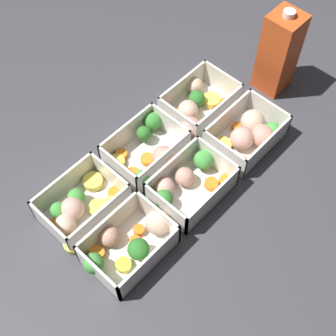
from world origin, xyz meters
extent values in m
plane|color=#38383D|center=(0.00, 0.00, 0.00)|extent=(4.00, 4.00, 0.00)
cube|color=silver|center=(-0.17, -0.06, 0.00)|extent=(0.15, 0.11, 0.00)
cube|color=silver|center=(-0.17, -0.11, 0.03)|extent=(0.15, 0.01, 0.06)
cube|color=silver|center=(-0.17, -0.01, 0.03)|extent=(0.15, 0.01, 0.06)
cube|color=silver|center=(-0.24, -0.06, 0.03)|extent=(0.01, 0.11, 0.06)
cube|color=silver|center=(-0.09, -0.06, 0.03)|extent=(0.01, 0.11, 0.06)
cylinder|color=#DBC647|center=(-0.20, -0.06, 0.01)|extent=(0.05, 0.05, 0.01)
sphere|color=tan|center=(-0.10, -0.03, 0.03)|extent=(0.05, 0.05, 0.05)
cylinder|color=orange|center=(-0.12, -0.09, 0.01)|extent=(0.04, 0.04, 0.01)
sphere|color=beige|center=(-0.20, -0.10, 0.02)|extent=(0.04, 0.04, 0.04)
cylinder|color=#407A37|center=(-0.17, -0.07, 0.01)|extent=(0.01, 0.01, 0.01)
sphere|color=#2D7228|center=(-0.17, -0.07, 0.03)|extent=(0.03, 0.03, 0.03)
sphere|color=beige|center=(-0.13, -0.07, 0.03)|extent=(0.06, 0.06, 0.04)
cylinder|color=orange|center=(-0.21, -0.03, 0.01)|extent=(0.03, 0.03, 0.01)
cylinder|color=orange|center=(-0.18, -0.02, 0.01)|extent=(0.04, 0.04, 0.01)
cube|color=silver|center=(0.00, -0.06, 0.00)|extent=(0.15, 0.11, 0.00)
cube|color=silver|center=(0.00, -0.11, 0.03)|extent=(0.15, 0.01, 0.06)
cube|color=silver|center=(0.00, -0.01, 0.03)|extent=(0.15, 0.01, 0.06)
cube|color=silver|center=(-0.07, -0.06, 0.03)|extent=(0.01, 0.11, 0.06)
cube|color=silver|center=(0.07, -0.06, 0.03)|extent=(0.01, 0.11, 0.06)
cylinder|color=#519448|center=(0.05, -0.02, 0.01)|extent=(0.01, 0.01, 0.02)
sphere|color=#42933D|center=(0.05, -0.02, 0.03)|extent=(0.03, 0.03, 0.03)
cylinder|color=orange|center=(0.03, -0.10, 0.01)|extent=(0.03, 0.03, 0.01)
cylinder|color=#49883F|center=(-0.06, -0.10, 0.01)|extent=(0.01, 0.01, 0.01)
sphere|color=#388433|center=(-0.06, -0.10, 0.03)|extent=(0.04, 0.04, 0.04)
cylinder|color=#DBC647|center=(0.05, -0.09, 0.01)|extent=(0.05, 0.05, 0.01)
cylinder|color=#407A37|center=(-0.02, -0.09, 0.01)|extent=(0.01, 0.01, 0.01)
sphere|color=#2D7228|center=(-0.02, -0.09, 0.03)|extent=(0.03, 0.03, 0.03)
cylinder|color=orange|center=(0.05, -0.04, 0.01)|extent=(0.03, 0.03, 0.01)
sphere|color=tan|center=(-0.01, -0.02, 0.03)|extent=(0.06, 0.06, 0.04)
cylinder|color=orange|center=(0.01, -0.05, 0.01)|extent=(0.04, 0.04, 0.01)
cube|color=silver|center=(0.17, -0.06, 0.00)|extent=(0.15, 0.11, 0.00)
cube|color=silver|center=(0.17, -0.11, 0.03)|extent=(0.15, 0.01, 0.06)
cube|color=silver|center=(0.17, -0.01, 0.03)|extent=(0.15, 0.01, 0.06)
cube|color=silver|center=(0.09, -0.06, 0.03)|extent=(0.01, 0.11, 0.06)
cube|color=silver|center=(0.24, -0.06, 0.03)|extent=(0.01, 0.11, 0.06)
cylinder|color=#DBC647|center=(0.12, -0.09, 0.01)|extent=(0.05, 0.05, 0.01)
cylinder|color=#DBC647|center=(0.15, -0.04, 0.01)|extent=(0.05, 0.05, 0.01)
cylinder|color=#519448|center=(0.21, -0.08, 0.01)|extent=(0.01, 0.01, 0.01)
sphere|color=#42933D|center=(0.21, -0.08, 0.03)|extent=(0.03, 0.03, 0.03)
cylinder|color=orange|center=(0.23, -0.08, 0.01)|extent=(0.03, 0.03, 0.01)
cylinder|color=#519448|center=(0.17, -0.08, 0.01)|extent=(0.01, 0.01, 0.01)
sphere|color=#42933D|center=(0.17, -0.08, 0.03)|extent=(0.03, 0.03, 0.03)
sphere|color=#D19E8C|center=(0.19, -0.07, 0.03)|extent=(0.06, 0.06, 0.04)
cylinder|color=#DBC647|center=(0.13, -0.02, 0.01)|extent=(0.06, 0.06, 0.02)
cylinder|color=orange|center=(0.11, -0.04, 0.01)|extent=(0.04, 0.04, 0.01)
sphere|color=beige|center=(0.22, -0.05, 0.02)|extent=(0.05, 0.05, 0.04)
cylinder|color=#DBC647|center=(0.23, -0.02, 0.01)|extent=(0.05, 0.05, 0.01)
cube|color=silver|center=(-0.17, 0.06, 0.00)|extent=(0.15, 0.11, 0.00)
cube|color=silver|center=(-0.17, 0.01, 0.03)|extent=(0.15, 0.01, 0.06)
cube|color=silver|center=(-0.17, 0.11, 0.03)|extent=(0.15, 0.01, 0.06)
cube|color=silver|center=(-0.24, 0.06, 0.03)|extent=(0.01, 0.11, 0.06)
cube|color=silver|center=(-0.09, 0.06, 0.03)|extent=(0.01, 0.11, 0.06)
sphere|color=beige|center=(-0.20, 0.05, 0.03)|extent=(0.07, 0.07, 0.05)
cylinder|color=orange|center=(-0.18, 0.03, 0.01)|extent=(0.03, 0.03, 0.01)
cylinder|color=#DBC647|center=(-0.12, 0.04, 0.01)|extent=(0.05, 0.05, 0.01)
cylinder|color=#519448|center=(-0.21, 0.09, 0.01)|extent=(0.01, 0.01, 0.01)
sphere|color=#42933D|center=(-0.21, 0.09, 0.03)|extent=(0.03, 0.03, 0.03)
cylinder|color=orange|center=(-0.11, 0.10, 0.01)|extent=(0.04, 0.04, 0.01)
sphere|color=tan|center=(-0.19, 0.09, 0.03)|extent=(0.06, 0.06, 0.05)
sphere|color=#D19E8C|center=(-0.15, 0.06, 0.03)|extent=(0.06, 0.06, 0.05)
cube|color=silver|center=(0.00, 0.06, 0.00)|extent=(0.15, 0.11, 0.00)
cube|color=silver|center=(0.00, 0.01, 0.03)|extent=(0.15, 0.01, 0.06)
cube|color=silver|center=(0.00, 0.11, 0.03)|extent=(0.15, 0.01, 0.06)
cube|color=silver|center=(-0.07, 0.06, 0.03)|extent=(0.01, 0.11, 0.06)
cube|color=silver|center=(0.07, 0.06, 0.03)|extent=(0.01, 0.11, 0.06)
cylinder|color=orange|center=(-0.04, 0.08, 0.01)|extent=(0.04, 0.04, 0.01)
cylinder|color=#49883F|center=(0.06, 0.04, 0.01)|extent=(0.01, 0.01, 0.01)
sphere|color=#388433|center=(0.06, 0.04, 0.03)|extent=(0.04, 0.04, 0.04)
cylinder|color=#519448|center=(-0.06, 0.04, 0.01)|extent=(0.01, 0.01, 0.01)
sphere|color=#42933D|center=(-0.06, 0.04, 0.03)|extent=(0.04, 0.04, 0.04)
sphere|color=#D19E8C|center=(0.04, 0.03, 0.02)|extent=(0.06, 0.06, 0.04)
cylinder|color=orange|center=(-0.06, 0.10, 0.01)|extent=(0.03, 0.03, 0.01)
sphere|color=tan|center=(-0.01, 0.04, 0.02)|extent=(0.05, 0.05, 0.04)
cube|color=silver|center=(0.17, 0.06, 0.00)|extent=(0.15, 0.11, 0.00)
cube|color=silver|center=(0.17, 0.01, 0.03)|extent=(0.15, 0.01, 0.06)
cube|color=silver|center=(0.17, 0.11, 0.03)|extent=(0.15, 0.01, 0.06)
cube|color=silver|center=(0.09, 0.06, 0.03)|extent=(0.01, 0.11, 0.06)
cube|color=silver|center=(0.24, 0.06, 0.03)|extent=(0.01, 0.11, 0.06)
cylinder|color=orange|center=(0.13, 0.05, 0.01)|extent=(0.02, 0.02, 0.01)
cylinder|color=yellow|center=(0.20, 0.08, 0.01)|extent=(0.04, 0.04, 0.01)
sphere|color=tan|center=(0.18, 0.02, 0.02)|extent=(0.04, 0.04, 0.04)
cylinder|color=orange|center=(0.15, 0.06, 0.01)|extent=(0.03, 0.03, 0.01)
cylinder|color=#407A37|center=(0.16, 0.08, 0.01)|extent=(0.01, 0.01, 0.01)
sphere|color=#2D7228|center=(0.16, 0.08, 0.03)|extent=(0.04, 0.04, 0.04)
sphere|color=beige|center=(0.10, 0.07, 0.03)|extent=(0.05, 0.05, 0.05)
cylinder|color=#519448|center=(0.23, 0.04, 0.01)|extent=(0.01, 0.01, 0.01)
sphere|color=#42933D|center=(0.23, 0.04, 0.03)|extent=(0.04, 0.04, 0.04)
cylinder|color=orange|center=(0.21, 0.03, 0.01)|extent=(0.03, 0.03, 0.01)
cube|color=#D14C1E|center=(-0.33, 0.01, 0.10)|extent=(0.07, 0.07, 0.19)
cylinder|color=white|center=(-0.33, 0.01, 0.20)|extent=(0.02, 0.02, 0.01)
camera|label=1|loc=(0.36, 0.34, 0.79)|focal=50.00mm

